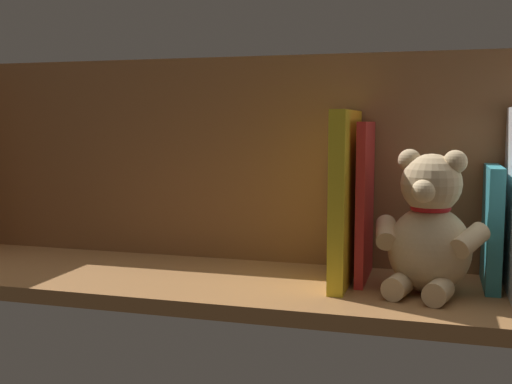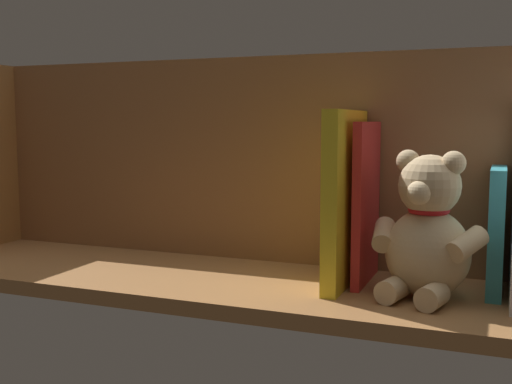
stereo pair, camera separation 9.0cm
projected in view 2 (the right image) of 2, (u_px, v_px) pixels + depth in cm
name	position (u px, v px, depth cm)	size (l,w,h in cm)	color
ground_plane	(256.00, 285.00, 94.75)	(117.47, 29.23, 2.20)	#9E6B3D
shelf_back_panel	(283.00, 160.00, 104.13)	(117.47, 1.50, 34.30)	brown
book_3	(496.00, 231.00, 85.92)	(2.03, 12.48, 17.34)	teal
teddy_bear	(427.00, 233.00, 83.47)	(15.57, 14.59, 19.82)	#D1B284
book_4	(366.00, 203.00, 91.55)	(1.26, 13.78, 23.56)	red
book_5	(345.00, 198.00, 90.32)	(2.21, 18.34, 25.20)	yellow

